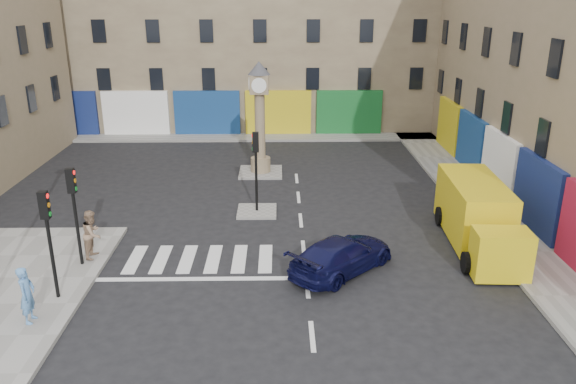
{
  "coord_description": "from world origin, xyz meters",
  "views": [
    {
      "loc": [
        -0.95,
        -16.25,
        9.67
      ],
      "look_at": [
        -0.6,
        5.21,
        2.0
      ],
      "focal_mm": 35.0,
      "sensor_mm": 36.0,
      "label": 1
    }
  ],
  "objects_px": {
    "traffic_light_left_near": "(48,228)",
    "traffic_light_left_far": "(74,201)",
    "navy_sedan": "(342,255)",
    "pedestrian_tan": "(92,234)",
    "clock_pillar": "(260,111)",
    "pedestrian_blue": "(27,295)",
    "yellow_van": "(478,216)",
    "traffic_light_island": "(256,159)"
  },
  "relations": [
    {
      "from": "traffic_light_island",
      "to": "yellow_van",
      "type": "xyz_separation_m",
      "value": [
        9.0,
        -3.55,
        -1.37
      ]
    },
    {
      "from": "traffic_light_left_far",
      "to": "yellow_van",
      "type": "distance_m",
      "value": 15.47
    },
    {
      "from": "traffic_light_island",
      "to": "traffic_light_left_far",
      "type": "bearing_deg",
      "value": -139.4
    },
    {
      "from": "pedestrian_blue",
      "to": "traffic_light_left_far",
      "type": "bearing_deg",
      "value": -3.92
    },
    {
      "from": "traffic_light_left_far",
      "to": "navy_sedan",
      "type": "relative_size",
      "value": 0.82
    },
    {
      "from": "traffic_light_island",
      "to": "clock_pillar",
      "type": "xyz_separation_m",
      "value": [
        0.0,
        6.0,
        0.96
      ]
    },
    {
      "from": "clock_pillar",
      "to": "traffic_light_island",
      "type": "bearing_deg",
      "value": -90.0
    },
    {
      "from": "clock_pillar",
      "to": "pedestrian_blue",
      "type": "distance_m",
      "value": 16.79
    },
    {
      "from": "traffic_light_left_near",
      "to": "pedestrian_blue",
      "type": "bearing_deg",
      "value": -100.92
    },
    {
      "from": "yellow_van",
      "to": "navy_sedan",
      "type": "bearing_deg",
      "value": -154.61
    },
    {
      "from": "navy_sedan",
      "to": "yellow_van",
      "type": "xyz_separation_m",
      "value": [
        5.68,
        2.32,
        0.56
      ]
    },
    {
      "from": "traffic_light_left_near",
      "to": "yellow_van",
      "type": "bearing_deg",
      "value": 15.55
    },
    {
      "from": "clock_pillar",
      "to": "navy_sedan",
      "type": "bearing_deg",
      "value": -74.39
    },
    {
      "from": "navy_sedan",
      "to": "pedestrian_blue",
      "type": "relative_size",
      "value": 2.48
    },
    {
      "from": "traffic_light_left_near",
      "to": "pedestrian_tan",
      "type": "relative_size",
      "value": 1.98
    },
    {
      "from": "yellow_van",
      "to": "clock_pillar",
      "type": "bearing_deg",
      "value": 136.52
    },
    {
      "from": "traffic_light_left_near",
      "to": "clock_pillar",
      "type": "distance_m",
      "value": 15.19
    },
    {
      "from": "navy_sedan",
      "to": "pedestrian_tan",
      "type": "relative_size",
      "value": 2.42
    },
    {
      "from": "clock_pillar",
      "to": "yellow_van",
      "type": "relative_size",
      "value": 0.89
    },
    {
      "from": "traffic_light_left_near",
      "to": "navy_sedan",
      "type": "relative_size",
      "value": 0.82
    },
    {
      "from": "navy_sedan",
      "to": "pedestrian_blue",
      "type": "xyz_separation_m",
      "value": [
        -9.89,
        -3.39,
        0.41
      ]
    },
    {
      "from": "clock_pillar",
      "to": "traffic_light_left_far",
      "type": "bearing_deg",
      "value": -118.94
    },
    {
      "from": "clock_pillar",
      "to": "pedestrian_tan",
      "type": "bearing_deg",
      "value": -119.1
    },
    {
      "from": "clock_pillar",
      "to": "pedestrian_blue",
      "type": "height_order",
      "value": "clock_pillar"
    },
    {
      "from": "clock_pillar",
      "to": "pedestrian_blue",
      "type": "xyz_separation_m",
      "value": [
        -6.58,
        -15.25,
        -2.49
      ]
    },
    {
      "from": "navy_sedan",
      "to": "yellow_van",
      "type": "bearing_deg",
      "value": -112.45
    },
    {
      "from": "navy_sedan",
      "to": "pedestrian_tan",
      "type": "xyz_separation_m",
      "value": [
        -9.32,
        1.07,
        0.43
      ]
    },
    {
      "from": "traffic_light_left_near",
      "to": "pedestrian_tan",
      "type": "height_order",
      "value": "traffic_light_left_near"
    },
    {
      "from": "traffic_light_island",
      "to": "yellow_van",
      "type": "bearing_deg",
      "value": -21.51
    },
    {
      "from": "traffic_light_left_near",
      "to": "traffic_light_island",
      "type": "bearing_deg",
      "value": 51.07
    },
    {
      "from": "pedestrian_blue",
      "to": "traffic_light_left_near",
      "type": "bearing_deg",
      "value": -10.67
    },
    {
      "from": "pedestrian_tan",
      "to": "yellow_van",
      "type": "bearing_deg",
      "value": -80.98
    },
    {
      "from": "traffic_light_left_near",
      "to": "traffic_light_left_far",
      "type": "relative_size",
      "value": 1.0
    },
    {
      "from": "traffic_light_left_far",
      "to": "pedestrian_blue",
      "type": "bearing_deg",
      "value": -94.17
    },
    {
      "from": "pedestrian_blue",
      "to": "pedestrian_tan",
      "type": "bearing_deg",
      "value": -7.11
    },
    {
      "from": "traffic_light_left_far",
      "to": "navy_sedan",
      "type": "bearing_deg",
      "value": -2.76
    },
    {
      "from": "traffic_light_left_far",
      "to": "pedestrian_blue",
      "type": "relative_size",
      "value": 2.03
    },
    {
      "from": "traffic_light_left_near",
      "to": "traffic_light_left_far",
      "type": "distance_m",
      "value": 2.4
    },
    {
      "from": "traffic_light_left_far",
      "to": "traffic_light_island",
      "type": "xyz_separation_m",
      "value": [
        6.3,
        5.4,
        -0.03
      ]
    },
    {
      "from": "yellow_van",
      "to": "pedestrian_blue",
      "type": "xyz_separation_m",
      "value": [
        -15.58,
        -5.71,
        -0.16
      ]
    },
    {
      "from": "clock_pillar",
      "to": "pedestrian_tan",
      "type": "distance_m",
      "value": 12.59
    },
    {
      "from": "clock_pillar",
      "to": "pedestrian_blue",
      "type": "relative_size",
      "value": 3.35
    }
  ]
}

